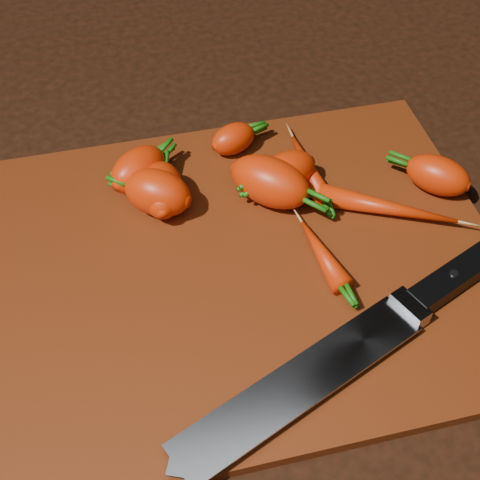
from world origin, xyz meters
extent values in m
cube|color=black|center=(0.00, 0.00, -0.01)|extent=(2.00, 2.00, 0.01)
cube|color=#521C06|center=(0.00, 0.00, 0.01)|extent=(0.50, 0.40, 0.01)
ellipsoid|color=#E92900|center=(-0.08, 0.13, 0.03)|extent=(0.08, 0.08, 0.04)
ellipsoid|color=#E92900|center=(-0.07, 0.09, 0.04)|extent=(0.08, 0.08, 0.05)
ellipsoid|color=#E92900|center=(0.05, 0.07, 0.04)|extent=(0.10, 0.10, 0.05)
ellipsoid|color=#E92900|center=(-0.06, 0.09, 0.03)|extent=(0.05, 0.08, 0.04)
ellipsoid|color=#E92900|center=(0.07, 0.09, 0.03)|extent=(0.08, 0.06, 0.04)
ellipsoid|color=#E92900|center=(0.03, 0.16, 0.03)|extent=(0.06, 0.05, 0.03)
ellipsoid|color=#E92900|center=(0.22, 0.05, 0.03)|extent=(0.08, 0.08, 0.04)
ellipsoid|color=#E92900|center=(0.10, 0.10, 0.02)|extent=(0.02, 0.11, 0.02)
ellipsoid|color=#E92900|center=(0.16, 0.02, 0.02)|extent=(0.13, 0.09, 0.02)
ellipsoid|color=#E92900|center=(0.07, -0.02, 0.02)|extent=(0.03, 0.09, 0.02)
cube|color=gray|center=(-0.10, -0.19, 0.02)|extent=(0.24, 0.13, 0.00)
cube|color=gray|center=(0.02, -0.14, 0.02)|extent=(0.03, 0.04, 0.02)
cube|color=black|center=(0.09, -0.11, 0.02)|extent=(0.14, 0.08, 0.02)
cylinder|color=#B2B2B7|center=(0.07, -0.12, 0.03)|extent=(0.01, 0.01, 0.00)
camera|label=1|loc=(-0.10, -0.40, 0.51)|focal=50.00mm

